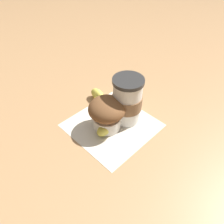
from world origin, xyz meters
TOP-DOWN VIEW (x-y plane):
  - ground_plane at (0.00, 0.00)m, footprint 3.00×3.00m
  - paper_napkin at (0.00, 0.00)m, footprint 0.28×0.28m
  - coffee_cup at (-0.05, 0.02)m, footprint 0.09×0.09m
  - muffin at (0.01, -0.01)m, footprint 0.10×0.10m
  - banana at (-0.03, -0.03)m, footprint 0.17×0.16m

SIDE VIEW (x-z plane):
  - ground_plane at x=0.00m, z-range 0.00..0.00m
  - paper_napkin at x=0.00m, z-range 0.00..0.00m
  - banana at x=-0.03m, z-range 0.00..0.04m
  - muffin at x=0.01m, z-range 0.01..0.10m
  - coffee_cup at x=-0.05m, z-range 0.00..0.14m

